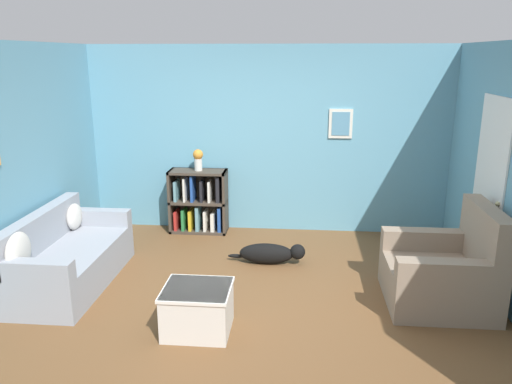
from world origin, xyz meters
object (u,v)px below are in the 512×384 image
coffee_table (198,308)px  recliner_chair (446,272)px  couch (66,258)px  bookshelf (199,203)px  dog (271,253)px  vase (198,159)px

coffee_table → recliner_chair: bearing=17.6°
couch → bookshelf: bearing=58.5°
coffee_table → dog: bearing=70.3°
couch → vase: (1.13, 1.82, 0.76)m
couch → recliner_chair: bearing=-1.0°
couch → bookshelf: 2.16m
dog → vase: vase is taller
coffee_table → dog: (0.57, 1.59, -0.10)m
dog → couch: bearing=-161.1°
dog → vase: (-1.08, 1.06, 0.94)m
couch → recliner_chair: 4.04m
couch → vase: vase is taller
recliner_chair → coffee_table: size_ratio=1.66×
bookshelf → coffee_table: bearing=-79.1°
bookshelf → recliner_chair: size_ratio=0.87×
vase → dog: bearing=-44.5°
couch → coffee_table: bearing=-27.0°
couch → bookshelf: bookshelf is taller
vase → coffee_table: bearing=-79.1°
couch → coffee_table: couch is taller
bookshelf → coffee_table: (0.52, -2.67, -0.19)m
bookshelf → vase: (0.01, -0.02, 0.65)m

